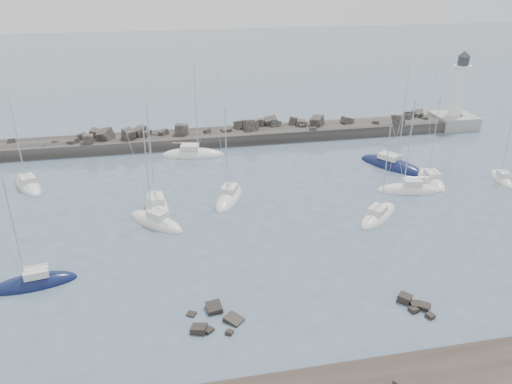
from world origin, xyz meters
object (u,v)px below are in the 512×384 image
sailboat_1 (28,185)px  sailboat_12 (501,179)px  sailboat_3 (156,206)px  sailboat_6 (229,198)px  lighthouse (455,111)px  sailboat_8 (392,166)px  sailboat_5 (156,222)px  sailboat_4 (193,155)px  sailboat_10 (430,180)px  sailboat_7 (378,216)px  sailboat_2 (34,284)px  sailboat_9 (408,190)px

sailboat_1 → sailboat_12: (65.11, -11.12, 0.00)m
sailboat_3 → sailboat_6: bearing=2.8°
lighthouse → sailboat_8: 26.34m
sailboat_1 → sailboat_3: sailboat_3 is taller
sailboat_1 → sailboat_5: (17.06, -14.54, 0.02)m
sailboat_6 → sailboat_5: bearing=-152.5°
sailboat_4 → sailboat_8: bearing=-20.2°
sailboat_4 → sailboat_10: (31.85, -16.76, -0.01)m
sailboat_3 → sailboat_5: 4.44m
sailboat_3 → sailboat_8: (35.06, 6.91, 0.00)m
sailboat_6 → sailboat_8: sailboat_8 is taller
sailboat_5 → sailboat_7: bearing=-7.9°
sailboat_12 → sailboat_2: bearing=-167.1°
sailboat_6 → sailboat_7: bearing=-26.7°
sailboat_2 → sailboat_12: sailboat_2 is taller
sailboat_2 → sailboat_6: bearing=35.7°
sailboat_4 → sailboat_7: sailboat_4 is taller
sailboat_2 → sailboat_7: 38.53m
lighthouse → sailboat_9: (-21.95, -25.46, -2.94)m
lighthouse → sailboat_1: (-72.41, -13.46, -2.96)m
sailboat_4 → sailboat_2: bearing=-119.0°
sailboat_8 → sailboat_6: bearing=-165.9°
sailboat_9 → sailboat_6: bearing=174.4°
sailboat_6 → sailboat_3: bearing=-177.2°
sailboat_2 → sailboat_3: (11.75, 14.65, -0.00)m
lighthouse → sailboat_12: 25.81m
sailboat_4 → lighthouse: bearing=7.0°
sailboat_2 → sailboat_3: 18.78m
sailboat_10 → sailboat_6: bearing=-179.3°
sailboat_2 → sailboat_10: bearing=17.3°
sailboat_7 → sailboat_2: bearing=-170.2°
sailboat_7 → sailboat_1: bearing=157.3°
sailboat_2 → sailboat_4: size_ratio=0.80×
sailboat_2 → sailboat_5: size_ratio=0.95×
sailboat_9 → sailboat_3: bearing=176.8°
lighthouse → sailboat_12: lighthouse is taller
sailboat_4 → sailboat_6: 17.41m
sailboat_1 → sailboat_9: bearing=-13.4°
sailboat_1 → sailboat_6: (26.45, -9.65, 0.01)m
sailboat_10 → sailboat_5: bearing=-172.1°
sailboat_9 → sailboat_5: bearing=-175.6°
sailboat_2 → sailboat_12: size_ratio=1.23×
lighthouse → sailboat_3: size_ratio=1.02×
lighthouse → sailboat_1: bearing=-169.5°
sailboat_6 → sailboat_7: 18.95m
lighthouse → sailboat_1: 73.71m
sailboat_3 → sailboat_9: 33.35m
sailboat_5 → sailboat_9: (33.41, 2.55, -0.00)m
sailboat_4 → sailboat_1: bearing=-162.2°
sailboat_2 → sailboat_12: 61.24m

